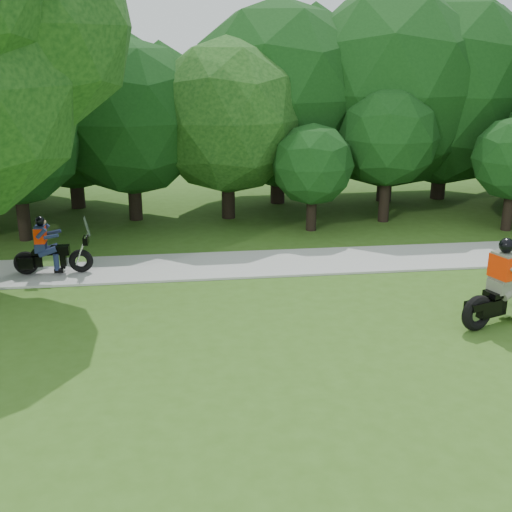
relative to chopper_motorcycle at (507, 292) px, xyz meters
name	(u,v)px	position (x,y,z in m)	size (l,w,h in m)	color
ground	(512,413)	(-1.62, -3.46, -0.72)	(100.00, 100.00, 0.00)	#385E1B
walkway	(371,259)	(-1.62, 4.54, -0.69)	(60.00, 2.20, 0.06)	#ABABA6
tree_line	(323,103)	(-1.58, 11.40, 3.03)	(40.38, 11.72, 7.90)	black
chopper_motorcycle	(507,292)	(0.00, 0.00, 0.00)	(2.68, 1.39, 1.96)	black
touring_motorcycle	(48,253)	(-10.41, 4.35, -0.10)	(2.04, 0.58, 1.56)	black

